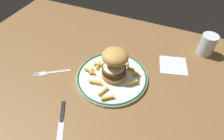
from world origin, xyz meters
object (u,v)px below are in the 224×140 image
Objects in this scene: burger at (115,63)px; water_glass at (207,46)px; knife at (61,121)px; napkin at (173,65)px; dinner_plate at (112,77)px; fork at (51,72)px.

burger reaches higher than water_glass.
water_glass is at bearing 53.59° from knife.
dinner_plate is at bearing -141.23° from napkin.
dinner_plate is 2.14× the size of fork.
fork is 1.17× the size of napkin.
fork is at bearing -163.78° from dinner_plate.
knife is (-7.69, -23.24, -0.58)cm from dinner_plate.
fork is 22.75cm from knife.
burger is 0.83× the size of knife.
napkin is at bearing 37.15° from burger.
burger is 26.02cm from napkin.
burger is at bearing 18.73° from fork.
knife reaches higher than fork.
knife is at bearing -126.41° from water_glass.
dinner_plate is at bearing 16.22° from fork.
burger is at bearing 69.77° from dinner_plate.
napkin is at bearing 54.65° from knife.
dinner_plate is 2.50× the size of napkin.
water_glass is at bearing 33.65° from fork.
water_glass is 65.78cm from knife.
burger is 1.48× the size of water_glass.
burger reaches higher than napkin.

